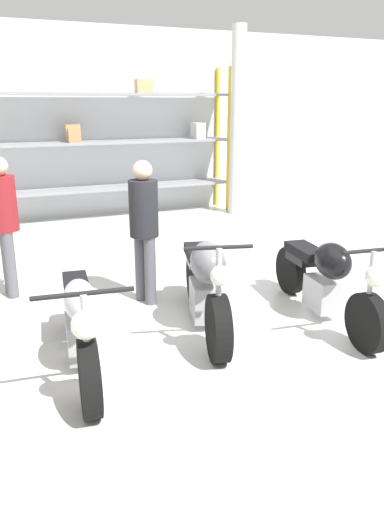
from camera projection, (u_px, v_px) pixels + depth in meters
The scene contains 9 objects.
ground_plane at pixel (208, 334), 4.94m from camera, with size 30.00×30.00×0.00m, color silver.
back_wall at pixel (81, 124), 9.61m from camera, with size 30.00×0.08×3.60m.
shelving_rack at pixel (113, 139), 9.56m from camera, with size 4.88×0.63×2.88m.
support_pillar at pixel (237, 123), 9.81m from camera, with size 0.28×0.28×3.60m.
motorcycle_silver at pixel (81, 324), 4.18m from camera, with size 0.71×1.98×0.95m.
motorcycle_grey at pixel (206, 284), 4.97m from camera, with size 0.79×1.96×1.05m.
motorcycle_black at pixel (325, 278), 5.19m from camera, with size 0.60×2.11×0.97m.
person_browsing at pixel (4, 216), 5.68m from camera, with size 0.34×0.34×1.63m.
person_near_rack at pixel (144, 222), 5.48m from camera, with size 0.41×0.41×1.61m.
Camera 1 is at (-1.89, -4.07, 2.20)m, focal length 35.00 mm.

